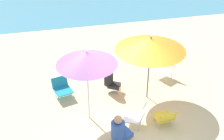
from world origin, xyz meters
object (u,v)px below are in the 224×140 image
Objects in this scene: beach_chair_d at (62,87)px; person_b at (110,79)px; beach_chair_c at (165,117)px; person_a at (120,130)px; umbrella_purple at (87,58)px; beach_chair_a at (137,116)px; beach_chair_b at (166,68)px; umbrella_orange at (151,44)px.

person_b is at bearing 70.89° from beach_chair_d.
beach_chair_c is 0.62× the size of person_b.
beach_chair_d is 0.80× the size of person_a.
beach_chair_d reaches higher than beach_chair_c.
umbrella_purple is 3.00× the size of beach_chair_a.
beach_chair_c is 2.18m from person_b.
beach_chair_b is 0.98× the size of beach_chair_d.
person_b is at bearing 52.57° from umbrella_purple.
beach_chair_b is 1.23× the size of beach_chair_c.
person_a is (-2.27, -2.60, 0.08)m from beach_chair_b.
beach_chair_c is at bearing -22.93° from umbrella_purple.
beach_chair_c is at bearing 40.35° from beach_chair_b.
beach_chair_b is (0.97, 0.92, -1.44)m from umbrella_orange.
umbrella_orange reaches higher than beach_chair_c.
umbrella_purple is 2.44× the size of person_a.
beach_chair_b is 2.46m from beach_chair_c.
person_b is (-0.32, 1.75, 0.09)m from beach_chair_a.
beach_chair_c is at bearing -89.01° from umbrella_orange.
beach_chair_a is at bearing 19.59° from person_a.
umbrella_purple reaches higher than person_b.
person_a reaches higher than beach_chair_b.
beach_chair_c is at bearing -169.53° from beach_chair_a.
beach_chair_b is at bearing -104.74° from beach_chair_a.
umbrella_orange is at bearing 59.77° from beach_chair_d.
umbrella_orange is at bearing 2.45° from person_b.
umbrella_purple is 3.06× the size of beach_chair_d.
umbrella_purple is at bearing 12.01° from beach_chair_d.
umbrella_purple is 1.94m from person_a.
person_b is at bearing -16.89° from beach_chair_b.
beach_chair_b is 0.76× the size of person_b.
umbrella_orange reaches higher than beach_chair_d.
umbrella_purple reaches higher than beach_chair_a.
beach_chair_b is 2.01m from person_b.
beach_chair_c is (-0.94, -2.27, -0.05)m from beach_chair_b.
umbrella_purple is at bearing 61.95° from beach_chair_c.
beach_chair_b is (1.66, 2.11, -0.01)m from beach_chair_a.
umbrella_orange is 2.24× the size of person_b.
beach_chair_c is (0.02, -1.35, -1.49)m from umbrella_orange.
person_a reaches higher than beach_chair_a.
beach_chair_a is at bearing -120.12° from umbrella_orange.
beach_chair_a is 2.58m from beach_chair_d.
umbrella_purple is 1.06× the size of umbrella_orange.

